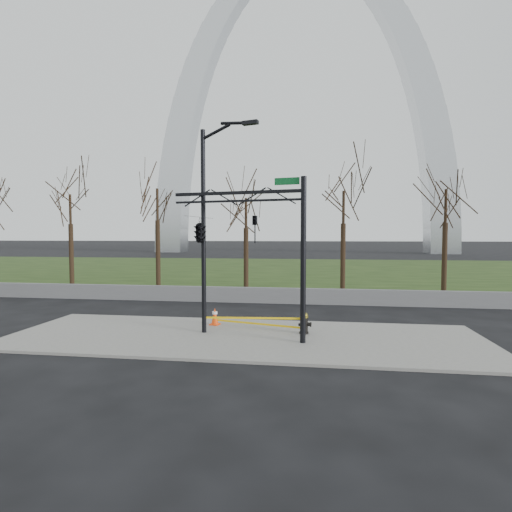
# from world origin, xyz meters

# --- Properties ---
(ground) EXTENTS (500.00, 500.00, 0.00)m
(ground) POSITION_xyz_m (0.00, 0.00, 0.00)
(ground) COLOR black
(ground) RESTS_ON ground
(sidewalk) EXTENTS (18.00, 6.00, 0.10)m
(sidewalk) POSITION_xyz_m (0.00, 0.00, 0.05)
(sidewalk) COLOR slate
(sidewalk) RESTS_ON ground
(grass_strip) EXTENTS (120.00, 40.00, 0.06)m
(grass_strip) POSITION_xyz_m (0.00, 30.00, 0.03)
(grass_strip) COLOR #1E3111
(grass_strip) RESTS_ON ground
(guardrail) EXTENTS (60.00, 0.30, 0.90)m
(guardrail) POSITION_xyz_m (0.00, 8.00, 0.45)
(guardrail) COLOR #59595B
(guardrail) RESTS_ON ground
(gateway_arch) EXTENTS (66.00, 6.00, 65.00)m
(gateway_arch) POSITION_xyz_m (0.00, 75.00, 32.50)
(gateway_arch) COLOR silver
(gateway_arch) RESTS_ON ground
(tree_row) EXTENTS (35.97, 4.00, 7.99)m
(tree_row) POSITION_xyz_m (-5.02, 12.00, 4.00)
(tree_row) COLOR black
(tree_row) RESTS_ON ground
(fire_hydrant) EXTENTS (0.56, 0.36, 0.90)m
(fire_hydrant) POSITION_xyz_m (2.29, 0.67, 0.51)
(fire_hydrant) COLOR black
(fire_hydrant) RESTS_ON sidewalk
(traffic_cone) EXTENTS (0.46, 0.46, 0.74)m
(traffic_cone) POSITION_xyz_m (-1.54, 1.69, 0.47)
(traffic_cone) COLOR #FF470D
(traffic_cone) RESTS_ON sidewalk
(street_light) EXTENTS (2.35, 0.78, 8.21)m
(street_light) POSITION_xyz_m (-1.42, 0.28, 4.69)
(street_light) COLOR black
(street_light) RESTS_ON ground
(traffic_signal_mast) EXTENTS (5.04, 2.54, 6.00)m
(traffic_signal_mast) POSITION_xyz_m (-0.93, -0.12, 4.15)
(traffic_signal_mast) COLOR black
(traffic_signal_mast) RESTS_ON ground
(caution_tape) EXTENTS (3.91, 1.36, 0.45)m
(caution_tape) POSITION_xyz_m (0.35, 0.84, 0.50)
(caution_tape) COLOR yellow
(caution_tape) RESTS_ON ground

